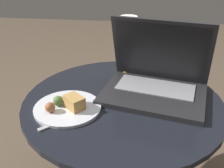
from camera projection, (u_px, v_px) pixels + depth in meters
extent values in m
cylinder|color=black|center=(122.00, 154.00, 1.01)|extent=(0.07, 0.07, 0.45)
cylinder|color=black|center=(123.00, 102.00, 0.90)|extent=(0.68, 0.68, 0.02)
cube|color=silver|center=(71.00, 109.00, 0.83)|extent=(0.18, 0.15, 0.00)
cube|color=#232326|center=(153.00, 94.00, 0.90)|extent=(0.39, 0.32, 0.02)
cube|color=gray|center=(155.00, 87.00, 0.93)|extent=(0.29, 0.18, 0.00)
cube|color=#232326|center=(161.00, 51.00, 0.92)|extent=(0.35, 0.16, 0.24)
cube|color=black|center=(161.00, 52.00, 0.92)|extent=(0.33, 0.14, 0.21)
cylinder|color=gold|center=(128.00, 50.00, 1.03)|extent=(0.06, 0.06, 0.20)
cylinder|color=white|center=(129.00, 20.00, 0.97)|extent=(0.07, 0.07, 0.03)
cylinder|color=silver|center=(68.00, 108.00, 0.84)|extent=(0.21, 0.21, 0.01)
cube|color=tan|center=(74.00, 102.00, 0.82)|extent=(0.08, 0.08, 0.04)
sphere|color=#9E5B38|center=(50.00, 107.00, 0.80)|extent=(0.03, 0.03, 0.03)
sphere|color=#4C6B33|center=(58.00, 101.00, 0.84)|extent=(0.03, 0.03, 0.03)
cube|color=#B2B2B7|center=(57.00, 123.00, 0.77)|extent=(0.09, 0.09, 0.01)
cube|color=#B2B2B7|center=(82.00, 114.00, 0.81)|extent=(0.05, 0.05, 0.01)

